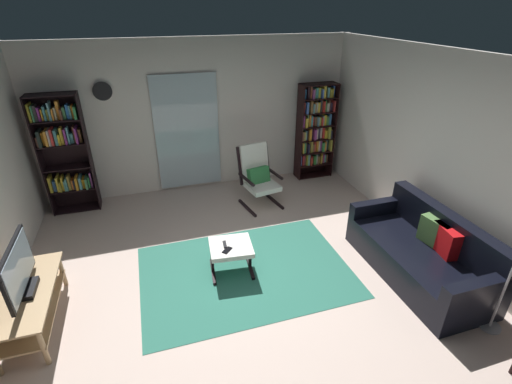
# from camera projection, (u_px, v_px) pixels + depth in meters

# --- Properties ---
(ground_plane) EXTENTS (7.02, 7.02, 0.00)m
(ground_plane) POSITION_uv_depth(u_px,v_px,m) (245.00, 283.00, 4.51)
(ground_plane) COLOR beige
(wall_back) EXTENTS (5.60, 0.06, 2.60)m
(wall_back) POSITION_uv_depth(u_px,v_px,m) (198.00, 117.00, 6.37)
(wall_back) COLOR silver
(wall_back) RESTS_ON ground
(wall_right) EXTENTS (0.06, 6.00, 2.60)m
(wall_right) POSITION_uv_depth(u_px,v_px,m) (449.00, 160.00, 4.63)
(wall_right) COLOR silver
(wall_right) RESTS_ON ground
(glass_door_panel) EXTENTS (1.10, 0.01, 2.00)m
(glass_door_panel) POSITION_uv_depth(u_px,v_px,m) (188.00, 133.00, 6.37)
(glass_door_panel) COLOR silver
(area_rug) EXTENTS (2.62, 1.83, 0.01)m
(area_rug) POSITION_uv_depth(u_px,v_px,m) (246.00, 271.00, 4.70)
(area_rug) COLOR #2D6C5A
(area_rug) RESTS_ON ground
(tv_stand) EXTENTS (0.50, 1.25, 0.45)m
(tv_stand) POSITION_uv_depth(u_px,v_px,m) (31.00, 302.00, 3.81)
(tv_stand) COLOR tan
(tv_stand) RESTS_ON ground
(television) EXTENTS (0.20, 0.84, 0.56)m
(television) POSITION_uv_depth(u_px,v_px,m) (19.00, 271.00, 3.61)
(television) COLOR black
(television) RESTS_ON tv_stand
(bookshelf_near_tv) EXTENTS (0.71, 0.30, 1.90)m
(bookshelf_near_tv) POSITION_uv_depth(u_px,v_px,m) (64.00, 150.00, 5.67)
(bookshelf_near_tv) COLOR black
(bookshelf_near_tv) RESTS_ON ground
(bookshelf_near_sofa) EXTENTS (0.69, 0.30, 1.79)m
(bookshelf_near_sofa) POSITION_uv_depth(u_px,v_px,m) (315.00, 129.00, 6.89)
(bookshelf_near_sofa) COLOR black
(bookshelf_near_sofa) RESTS_ON ground
(leather_sofa) EXTENTS (0.86, 1.89, 0.83)m
(leather_sofa) POSITION_uv_depth(u_px,v_px,m) (422.00, 254.00, 4.54)
(leather_sofa) COLOR black
(leather_sofa) RESTS_ON ground
(lounge_armchair) EXTENTS (0.67, 0.74, 1.02)m
(lounge_armchair) POSITION_uv_depth(u_px,v_px,m) (258.00, 174.00, 6.07)
(lounge_armchair) COLOR black
(lounge_armchair) RESTS_ON ground
(ottoman) EXTENTS (0.57, 0.53, 0.40)m
(ottoman) POSITION_uv_depth(u_px,v_px,m) (231.00, 250.00, 4.56)
(ottoman) COLOR white
(ottoman) RESTS_ON ground
(tv_remote) EXTENTS (0.05, 0.15, 0.02)m
(tv_remote) POSITION_uv_depth(u_px,v_px,m) (225.00, 244.00, 4.53)
(tv_remote) COLOR black
(tv_remote) RESTS_ON ottoman
(cell_phone) EXTENTS (0.15, 0.15, 0.01)m
(cell_phone) POSITION_uv_depth(u_px,v_px,m) (227.00, 250.00, 4.43)
(cell_phone) COLOR black
(cell_phone) RESTS_ON ottoman
(wall_clock) EXTENTS (0.29, 0.03, 0.29)m
(wall_clock) POSITION_uv_depth(u_px,v_px,m) (102.00, 91.00, 5.66)
(wall_clock) COLOR silver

